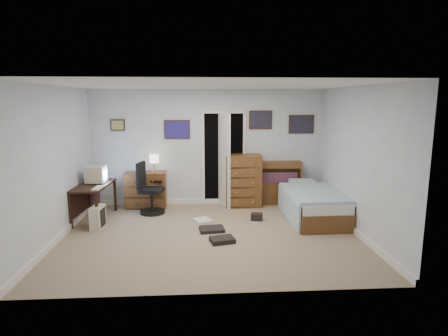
# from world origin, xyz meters

# --- Properties ---
(floor) EXTENTS (5.00, 4.00, 0.02)m
(floor) POSITION_xyz_m (0.00, 0.00, -0.01)
(floor) COLOR gray
(floor) RESTS_ON ground
(computer_desk) EXTENTS (0.62, 1.22, 0.68)m
(computer_desk) POSITION_xyz_m (-2.28, 1.00, 0.53)
(computer_desk) COLOR black
(computer_desk) RESTS_ON floor
(crt_monitor) EXTENTS (0.37, 0.35, 0.33)m
(crt_monitor) POSITION_xyz_m (-2.18, 1.15, 0.85)
(crt_monitor) COLOR beige
(crt_monitor) RESTS_ON computer_desk
(keyboard) EXTENTS (0.16, 0.37, 0.02)m
(keyboard) POSITION_xyz_m (-2.02, 0.65, 0.69)
(keyboard) COLOR beige
(keyboard) RESTS_ON computer_desk
(pc_tower) EXTENTS (0.21, 0.39, 0.41)m
(pc_tower) POSITION_xyz_m (-2.00, 0.45, 0.21)
(pc_tower) COLOR beige
(pc_tower) RESTS_ON floor
(office_chair) EXTENTS (0.60, 0.60, 1.05)m
(office_chair) POSITION_xyz_m (-1.20, 1.32, 0.40)
(office_chair) COLOR black
(office_chair) RESTS_ON floor
(media_stack) EXTENTS (0.16, 0.16, 0.78)m
(media_stack) POSITION_xyz_m (-2.32, 1.48, 0.39)
(media_stack) COLOR maroon
(media_stack) RESTS_ON floor
(low_dresser) EXTENTS (0.87, 0.44, 0.76)m
(low_dresser) POSITION_xyz_m (-1.33, 1.77, 0.38)
(low_dresser) COLOR brown
(low_dresser) RESTS_ON floor
(table_lamp) EXTENTS (0.19, 0.19, 0.37)m
(table_lamp) POSITION_xyz_m (-1.13, 1.78, 1.04)
(table_lamp) COLOR gold
(table_lamp) RESTS_ON low_dresser
(doorway) EXTENTS (0.96, 1.12, 2.05)m
(doorway) POSITION_xyz_m (0.35, 2.27, 1.00)
(doorway) COLOR black
(doorway) RESTS_ON floor
(tall_dresser) EXTENTS (0.79, 0.49, 1.12)m
(tall_dresser) POSITION_xyz_m (0.77, 1.75, 0.56)
(tall_dresser) COLOR brown
(tall_dresser) RESTS_ON floor
(headboard_bookcase) EXTENTS (1.07, 0.32, 0.95)m
(headboard_bookcase) POSITION_xyz_m (1.52, 1.86, 0.50)
(headboard_bookcase) COLOR brown
(headboard_bookcase) RESTS_ON floor
(bed) EXTENTS (1.03, 1.88, 0.61)m
(bed) POSITION_xyz_m (1.99, 0.80, 0.29)
(bed) COLOR brown
(bed) RESTS_ON floor
(wall_posters) EXTENTS (4.38, 0.04, 0.60)m
(wall_posters) POSITION_xyz_m (0.57, 1.98, 1.75)
(wall_posters) COLOR #331E11
(wall_posters) RESTS_ON floor
(floor_clutter) EXTENTS (1.36, 1.45, 0.13)m
(floor_clutter) POSITION_xyz_m (0.22, 0.20, 0.04)
(floor_clutter) COLOR silver
(floor_clutter) RESTS_ON floor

